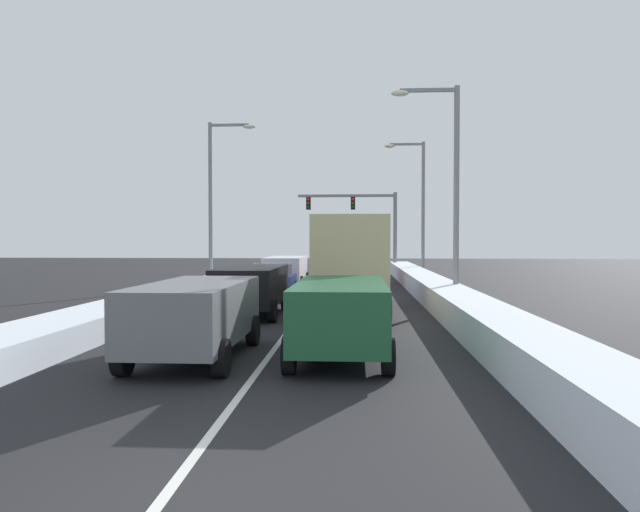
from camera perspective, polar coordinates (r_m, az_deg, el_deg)
The scene contains 16 objects.
ground_plane at distance 21.34m, azimuth -1.71°, elevation -5.42°, with size 120.00×120.00×0.00m, color black.
lane_stripe_between_right_lane_and_center_lane at distance 25.22m, azimuth -0.90°, elevation -4.32°, with size 0.14×43.13×0.01m, color silver.
snow_bank_right_shoulder at distance 25.33m, azimuth 11.17°, elevation -3.34°, with size 1.48×43.13×0.88m, color silver.
snow_bank_left_shoulder at distance 26.13m, azimuth -12.58°, elevation -3.42°, with size 1.91×43.13×0.68m, color silver.
suv_green_right_lane_nearest at distance 12.98m, azimuth 2.03°, elevation -5.46°, with size 2.16×4.90×1.67m.
box_truck_right_lane_second at distance 20.39m, azimuth 3.02°, elevation -0.39°, with size 2.53×7.20×3.36m.
sedan_silver_right_lane_third at distance 27.76m, azimuth 2.90°, elevation -2.21°, with size 2.00×4.50×1.51m.
suv_maroon_right_lane_fourth at distance 34.31m, azimuth 3.49°, elevation -1.06°, with size 2.16×4.90×1.67m.
suv_gray_center_lane_nearest at distance 13.11m, azimuth -12.02°, elevation -5.42°, with size 2.16×4.90×1.67m.
suv_black_center_lane_second at distance 20.29m, azimuth -6.68°, elevation -2.91°, with size 2.16×4.90×1.67m.
sedan_navy_center_lane_third at distance 26.10m, azimuth -4.79°, elevation -2.45°, with size 2.00×4.50×1.51m.
suv_white_center_lane_fourth at distance 31.85m, azimuth -3.35°, elevation -1.26°, with size 2.16×4.90×1.67m.
traffic_light_gantry at distance 44.65m, azimuth 4.35°, elevation 4.03°, with size 7.54×0.47×6.20m.
street_lamp_right_near at distance 23.45m, azimuth 12.33°, elevation 7.66°, with size 2.66×0.36×8.56m.
street_lamp_right_mid at distance 39.04m, azimuth 9.54°, elevation 5.59°, with size 2.66×0.36×9.01m.
street_lamp_left_mid at distance 33.32m, azimuth -10.09°, elevation 6.38°, with size 2.66×0.36×9.13m.
Camera 1 is at (1.94, -5.40, 2.61)m, focal length 32.81 mm.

